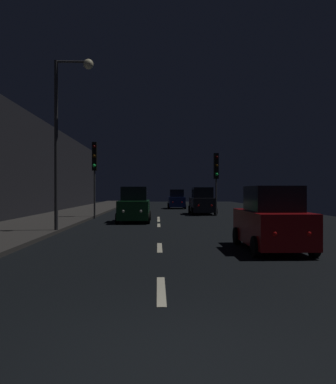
# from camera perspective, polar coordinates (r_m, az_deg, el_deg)

# --- Properties ---
(ground) EXTENTS (25.56, 84.00, 0.02)m
(ground) POSITION_cam_1_polar(r_m,az_deg,el_deg) (29.04, -1.34, -3.53)
(ground) COLOR black
(sidewalk_left) EXTENTS (4.40, 84.00, 0.15)m
(sidewalk_left) POSITION_cam_1_polar(r_m,az_deg,el_deg) (29.75, -14.15, -3.28)
(sidewalk_left) COLOR #33302D
(sidewalk_left) RESTS_ON ground
(building_facade_left) EXTENTS (0.80, 63.00, 7.23)m
(building_facade_left) POSITION_cam_1_polar(r_m,az_deg,el_deg) (27.12, -21.16, 3.87)
(building_facade_left) COLOR black
(building_facade_left) RESTS_ON ground
(lane_centerline) EXTENTS (0.16, 22.49, 0.01)m
(lane_centerline) POSITION_cam_1_polar(r_m,az_deg,el_deg) (19.16, -1.28, -5.36)
(lane_centerline) COLOR beige
(lane_centerline) RESTS_ON ground
(traffic_light_far_left) EXTENTS (0.31, 0.46, 5.11)m
(traffic_light_far_left) POSITION_cam_1_polar(r_m,az_deg,el_deg) (27.55, -10.30, 4.06)
(traffic_light_far_left) COLOR #38383A
(traffic_light_far_left) RESTS_ON ground
(traffic_light_far_right) EXTENTS (0.35, 0.47, 4.65)m
(traffic_light_far_right) POSITION_cam_1_polar(r_m,az_deg,el_deg) (30.27, 6.80, 3.01)
(traffic_light_far_right) COLOR #38383A
(traffic_light_far_right) RESTS_ON ground
(streetlamp_overhead) EXTENTS (1.70, 0.44, 7.59)m
(streetlamp_overhead) POSITION_cam_1_polar(r_m,az_deg,el_deg) (18.44, -14.12, 9.98)
(streetlamp_overhead) COLOR #2D2D30
(streetlamp_overhead) RESTS_ON ground
(car_approaching_headlights) EXTENTS (1.92, 4.16, 2.09)m
(car_approaching_headlights) POSITION_cam_1_polar(r_m,az_deg,el_deg) (24.15, -4.76, -1.97)
(car_approaching_headlights) COLOR #0F3819
(car_approaching_headlights) RESTS_ON ground
(car_distant_taillights) EXTENTS (1.84, 3.99, 2.01)m
(car_distant_taillights) POSITION_cam_1_polar(r_m,az_deg,el_deg) (42.71, 1.21, -1.11)
(car_distant_taillights) COLOR #141E51
(car_distant_taillights) RESTS_ON ground
(car_parked_right_far) EXTENTS (1.96, 4.25, 2.14)m
(car_parked_right_far) POSITION_cam_1_polar(r_m,az_deg,el_deg) (32.34, 4.82, -1.40)
(car_parked_right_far) COLOR black
(car_parked_right_far) RESTS_ON ground
(car_parked_right_near) EXTENTS (1.83, 3.96, 2.00)m
(car_parked_right_near) POSITION_cam_1_polar(r_m,az_deg,el_deg) (13.02, 14.38, -3.96)
(car_parked_right_near) COLOR maroon
(car_parked_right_near) RESTS_ON ground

